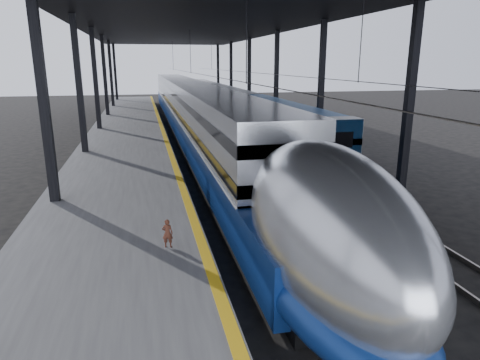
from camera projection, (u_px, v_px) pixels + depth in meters
name	position (u px, v px, depth m)	size (l,w,h in m)	color
ground	(222.00, 264.00, 13.80)	(160.00, 160.00, 0.00)	black
platform	(127.00, 144.00, 31.73)	(6.00, 80.00, 1.00)	#4C4C4F
yellow_strip	(164.00, 135.00, 32.19)	(0.30, 80.00, 0.01)	gold
rails	(232.00, 145.00, 33.55)	(6.52, 80.00, 0.16)	slate
canopy	(196.00, 22.00, 30.61)	(18.00, 75.00, 9.47)	black
tgv_train	(193.00, 113.00, 36.39)	(3.21, 65.20, 4.61)	#B1B4B9
second_train	(228.00, 105.00, 46.70)	(2.65, 56.05, 3.65)	navy
child	(167.00, 233.00, 12.57)	(0.32, 0.21, 0.87)	#552A1C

